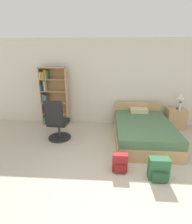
% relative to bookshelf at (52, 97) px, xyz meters
% --- Properties ---
extents(ground_plane, '(14.00, 14.00, 0.00)m').
position_rel_bookshelf_xyz_m(ground_plane, '(1.99, -2.98, -0.89)').
color(ground_plane, '#BCB29E').
extents(wall_back, '(9.00, 0.06, 2.60)m').
position_rel_bookshelf_xyz_m(wall_back, '(1.99, 0.25, 0.41)').
color(wall_back, silver).
rests_on(wall_back, ground_plane).
extents(bookshelf, '(0.80, 0.28, 1.79)m').
position_rel_bookshelf_xyz_m(bookshelf, '(0.00, 0.00, 0.00)').
color(bookshelf, tan).
rests_on(bookshelf, ground_plane).
extents(bed, '(1.42, 2.10, 0.75)m').
position_rel_bookshelf_xyz_m(bed, '(2.67, -0.88, -0.63)').
color(bed, tan).
rests_on(bed, ground_plane).
extents(office_chair, '(0.60, 0.64, 1.11)m').
position_rel_bookshelf_xyz_m(office_chair, '(0.45, -1.07, -0.42)').
color(office_chair, '#232326').
rests_on(office_chair, ground_plane).
extents(nightstand, '(0.54, 0.45, 0.61)m').
position_rel_bookshelf_xyz_m(nightstand, '(3.80, -0.06, -0.59)').
color(nightstand, tan).
rests_on(nightstand, ground_plane).
extents(table_lamp, '(0.21, 0.21, 0.49)m').
position_rel_bookshelf_xyz_m(table_lamp, '(3.86, -0.05, 0.08)').
color(table_lamp, '#333333').
rests_on(table_lamp, nightstand).
extents(water_bottle, '(0.07, 0.07, 0.24)m').
position_rel_bookshelf_xyz_m(water_bottle, '(3.84, -0.16, -0.18)').
color(water_bottle, silver).
rests_on(water_bottle, nightstand).
extents(backpack_green, '(0.35, 0.24, 0.43)m').
position_rel_bookshelf_xyz_m(backpack_green, '(2.67, -2.44, -0.69)').
color(backpack_green, '#2D603D').
rests_on(backpack_green, ground_plane).
extents(backpack_red, '(0.29, 0.22, 0.37)m').
position_rel_bookshelf_xyz_m(backpack_red, '(1.98, -2.25, -0.72)').
color(backpack_red, maroon).
rests_on(backpack_red, ground_plane).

